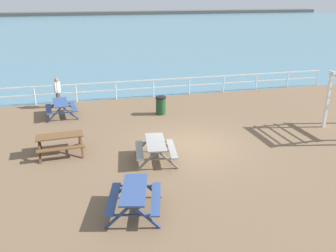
{
  "coord_description": "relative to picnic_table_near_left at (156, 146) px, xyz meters",
  "views": [
    {
      "loc": [
        -4.36,
        -13.15,
        6.04
      ],
      "look_at": [
        -0.92,
        0.45,
        0.8
      ],
      "focal_mm": 38.3,
      "sensor_mm": 36.0,
      "label": 1
    }
  ],
  "objects": [
    {
      "name": "picnic_table_near_left",
      "position": [
        0.0,
        0.0,
        0.0
      ],
      "size": [
        1.75,
        1.98,
        0.8
      ],
      "rotation": [
        0.0,
        0.0,
        1.44
      ],
      "color": "gray",
      "rests_on": "ground"
    },
    {
      "name": "litter_bin",
      "position": [
        1.45,
        5.39,
        -0.1
      ],
      "size": [
        0.55,
        0.55,
        0.95
      ],
      "color": "#1E4723",
      "rests_on": "ground"
    },
    {
      "name": "seaward_railing",
      "position": [
        1.77,
        8.75,
        0.18
      ],
      "size": [
        23.07,
        0.07,
        1.08
      ],
      "color": "white",
      "rests_on": "ground"
    },
    {
      "name": "picnic_table_near_right",
      "position": [
        -1.33,
        -3.22,
        0.0
      ],
      "size": [
        1.89,
        2.11,
        0.8
      ],
      "rotation": [
        0.0,
        0.0,
        1.33
      ],
      "color": "#334C84",
      "rests_on": "ground"
    },
    {
      "name": "sea_band",
      "position": [
        1.77,
        53.75,
        -0.58
      ],
      "size": [
        142.0,
        90.0,
        0.01
      ],
      "primitive_type": "cube",
      "color": "teal",
      "rests_on": "ground"
    },
    {
      "name": "picnic_table_far_left",
      "position": [
        -3.62,
        6.3,
        0.0
      ],
      "size": [
        1.69,
        1.94,
        0.8
      ],
      "rotation": [
        0.0,
        0.0,
        1.67
      ],
      "color": "#334C84",
      "rests_on": "ground"
    },
    {
      "name": "ground_plane",
      "position": [
        1.77,
        1.0,
        -0.68
      ],
      "size": [
        30.0,
        24.0,
        0.2
      ],
      "primitive_type": "cube",
      "color": "brown"
    },
    {
      "name": "distant_shoreline",
      "position": [
        1.77,
        96.75,
        -0.58
      ],
      "size": [
        142.0,
        6.0,
        1.8
      ],
      "primitive_type": "cube",
      "color": "#4C4C47",
      "rests_on": "ground"
    },
    {
      "name": "visitor",
      "position": [
        -3.81,
        7.96,
        0.36
      ],
      "size": [
        0.34,
        0.49,
        1.66
      ],
      "rotation": [
        0.0,
        0.0,
        2.74
      ],
      "color": "#4C4233",
      "rests_on": "ground"
    },
    {
      "name": "picnic_table_mid_centre",
      "position": [
        -3.53,
        1.56,
        0.0
      ],
      "size": [
        1.89,
        1.64,
        0.8
      ],
      "rotation": [
        0.0,
        0.0,
        0.06
      ],
      "color": "brown",
      "rests_on": "ground"
    }
  ]
}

